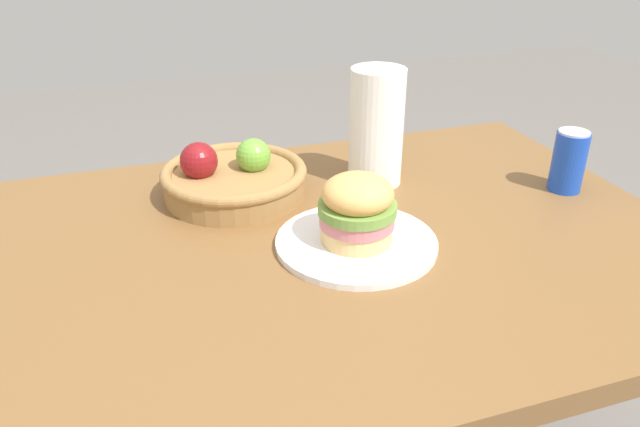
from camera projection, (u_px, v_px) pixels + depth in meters
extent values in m
cube|color=brown|center=(297.00, 255.00, 1.07)|extent=(1.40, 0.90, 0.04)
cylinder|color=brown|center=(473.00, 267.00, 1.73)|extent=(0.07, 0.07, 0.71)
cylinder|color=white|center=(356.00, 243.00, 1.06)|extent=(0.28, 0.28, 0.01)
cylinder|color=#E5BC75|center=(357.00, 232.00, 1.05)|extent=(0.12, 0.12, 0.03)
cylinder|color=#C67075|center=(357.00, 219.00, 1.04)|extent=(0.13, 0.13, 0.02)
cylinder|color=olive|center=(357.00, 208.00, 1.03)|extent=(0.13, 0.13, 0.02)
ellipsoid|color=#EAAD5D|center=(358.00, 194.00, 1.02)|extent=(0.12, 0.12, 0.06)
cylinder|color=blue|center=(569.00, 162.00, 1.24)|extent=(0.07, 0.07, 0.12)
cylinder|color=silver|center=(575.00, 132.00, 1.21)|extent=(0.06, 0.06, 0.00)
cylinder|color=#9E7542|center=(235.00, 184.00, 1.23)|extent=(0.28, 0.28, 0.05)
torus|color=#9E7542|center=(234.00, 172.00, 1.22)|extent=(0.29, 0.29, 0.02)
sphere|color=#6BAD38|center=(253.00, 156.00, 1.23)|extent=(0.07, 0.07, 0.07)
sphere|color=maroon|center=(199.00, 161.00, 1.20)|extent=(0.07, 0.07, 0.07)
cylinder|color=white|center=(376.00, 127.00, 1.24)|extent=(0.11, 0.11, 0.24)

